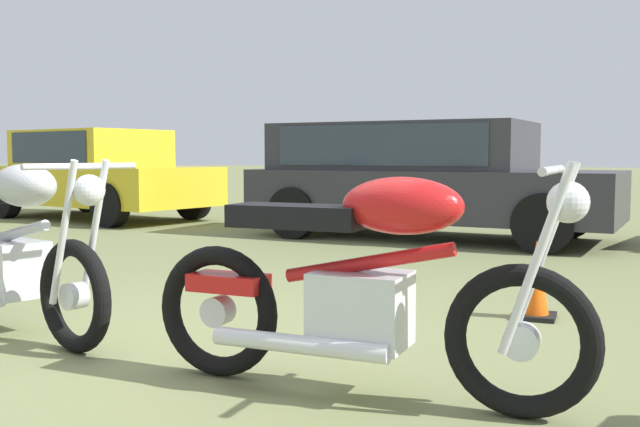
{
  "coord_description": "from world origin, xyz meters",
  "views": [
    {
      "loc": [
        2.15,
        -3.23,
        1.04
      ],
      "look_at": [
        -0.06,
        2.24,
        0.56
      ],
      "focal_mm": 41.1,
      "sensor_mm": 36.0,
      "label": 1
    }
  ],
  "objects_px": {
    "car_yellow": "(95,170)",
    "traffic_cone": "(536,283)",
    "motorcycle_silver": "(10,249)",
    "car_charcoal": "(417,171)",
    "motorcycle_red": "(362,286)"
  },
  "relations": [
    {
      "from": "car_yellow",
      "to": "traffic_cone",
      "type": "relative_size",
      "value": 8.73
    },
    {
      "from": "motorcycle_silver",
      "to": "motorcycle_red",
      "type": "relative_size",
      "value": 0.94
    },
    {
      "from": "motorcycle_silver",
      "to": "car_yellow",
      "type": "xyz_separation_m",
      "value": [
        -4.6,
        6.43,
        0.3
      ]
    },
    {
      "from": "motorcycle_red",
      "to": "car_yellow",
      "type": "distance_m",
      "value": 9.6
    },
    {
      "from": "traffic_cone",
      "to": "motorcycle_silver",
      "type": "bearing_deg",
      "value": -151.0
    },
    {
      "from": "motorcycle_silver",
      "to": "car_yellow",
      "type": "relative_size",
      "value": 0.43
    },
    {
      "from": "motorcycle_silver",
      "to": "car_yellow",
      "type": "distance_m",
      "value": 7.91
    },
    {
      "from": "motorcycle_red",
      "to": "car_charcoal",
      "type": "relative_size",
      "value": 0.44
    },
    {
      "from": "car_charcoal",
      "to": "motorcycle_silver",
      "type": "bearing_deg",
      "value": -93.52
    },
    {
      "from": "motorcycle_silver",
      "to": "traffic_cone",
      "type": "bearing_deg",
      "value": 46.75
    },
    {
      "from": "motorcycle_silver",
      "to": "car_charcoal",
      "type": "relative_size",
      "value": 0.41
    },
    {
      "from": "motorcycle_red",
      "to": "car_yellow",
      "type": "height_order",
      "value": "car_yellow"
    },
    {
      "from": "traffic_cone",
      "to": "motorcycle_red",
      "type": "bearing_deg",
      "value": -106.43
    },
    {
      "from": "motorcycle_silver",
      "to": "car_charcoal",
      "type": "bearing_deg",
      "value": 98.44
    },
    {
      "from": "car_yellow",
      "to": "car_charcoal",
      "type": "relative_size",
      "value": 0.96
    }
  ]
}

